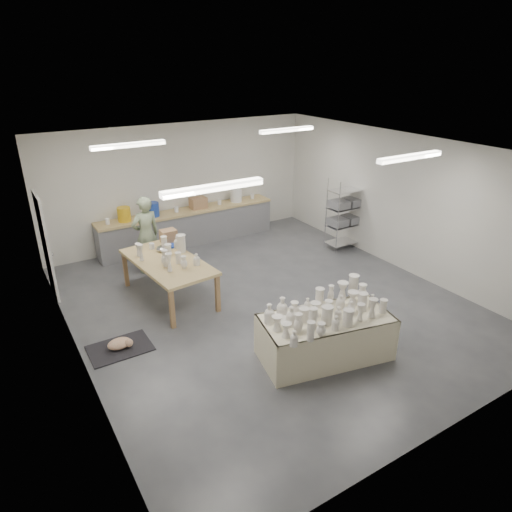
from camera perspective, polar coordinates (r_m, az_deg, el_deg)
room at (r=8.21m, az=0.52°, el=6.69°), size 8.00×8.02×3.00m
back_counter at (r=11.79m, az=-8.45°, el=3.77°), size 4.60×0.60×1.24m
wire_shelf at (r=11.49m, az=11.09°, el=5.33°), size 0.88×0.48×1.80m
drying_table at (r=7.42m, az=8.60°, el=-9.58°), size 2.22×1.40×1.08m
work_table at (r=9.13m, az=-10.89°, el=-0.21°), size 1.31×2.29×1.18m
rug at (r=8.05m, az=-16.64°, el=-10.97°), size 1.00×0.70×0.02m
cat at (r=7.99m, az=-16.56°, el=-10.42°), size 0.44×0.34×0.17m
potter at (r=10.25m, az=-13.57°, el=2.57°), size 0.68×0.48×1.74m
red_stool at (r=10.72m, az=-13.73°, el=0.01°), size 0.34×0.34×0.31m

